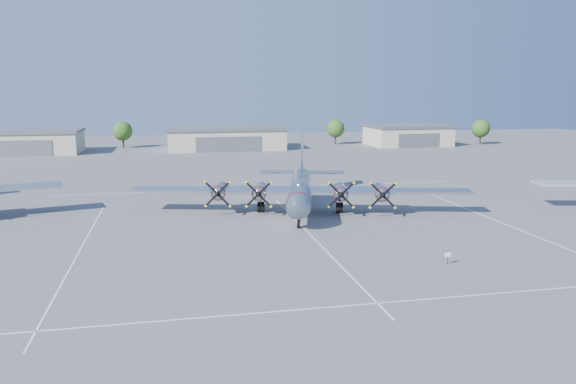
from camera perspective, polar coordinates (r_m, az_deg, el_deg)
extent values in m
plane|color=#4E4E50|center=(59.90, 1.55, -3.64)|extent=(260.00, 260.00, 0.00)
cube|color=silver|center=(54.15, -20.51, -5.82)|extent=(0.15, 40.00, 0.01)
cube|color=silver|center=(55.21, 2.76, -4.86)|extent=(0.15, 40.00, 0.01)
cube|color=silver|center=(64.27, 22.13, -3.44)|extent=(0.15, 40.00, 0.01)
cube|color=silver|center=(39.82, 9.09, -11.10)|extent=(60.00, 0.15, 0.01)
cube|color=silver|center=(83.89, -2.44, 0.41)|extent=(60.00, 0.15, 0.01)
cube|color=#B6AB90|center=(142.53, -24.72, 4.55)|extent=(22.00, 14.00, 4.80)
cube|color=slate|center=(142.32, -24.80, 5.63)|extent=(22.60, 14.60, 0.60)
cube|color=slate|center=(135.74, -25.33, 4.01)|extent=(12.10, 0.20, 3.60)
cube|color=#B6AB90|center=(139.69, -6.35, 5.34)|extent=(28.00, 14.00, 4.80)
cube|color=slate|center=(139.49, -6.37, 6.44)|extent=(28.60, 14.60, 0.60)
cube|color=slate|center=(132.76, -6.04, 4.82)|extent=(15.40, 0.20, 3.60)
cube|color=#B6AB90|center=(152.07, 12.04, 5.58)|extent=(20.00, 14.00, 4.80)
cube|color=slate|center=(151.88, 12.08, 6.59)|extent=(20.60, 14.60, 0.60)
cube|color=slate|center=(145.73, 13.16, 5.10)|extent=(11.00, 0.20, 3.60)
cylinder|color=#382619|center=(147.53, -16.40, 4.86)|extent=(0.50, 0.50, 2.80)
sphere|color=#284A15|center=(147.30, -16.45, 5.95)|extent=(4.80, 4.80, 4.80)
cylinder|color=#382619|center=(151.51, 4.84, 5.37)|extent=(0.50, 0.50, 2.80)
sphere|color=#284A15|center=(151.29, 4.86, 6.44)|extent=(4.80, 4.80, 4.80)
cylinder|color=#382619|center=(159.58, 18.93, 5.10)|extent=(0.50, 0.50, 2.80)
sphere|color=#284A15|center=(159.37, 18.99, 6.12)|extent=(4.80, 4.80, 4.80)
cylinder|color=black|center=(49.26, 15.91, -6.67)|extent=(0.06, 0.06, 0.79)
cube|color=white|center=(49.13, 15.93, -6.17)|extent=(0.55, 0.06, 0.40)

